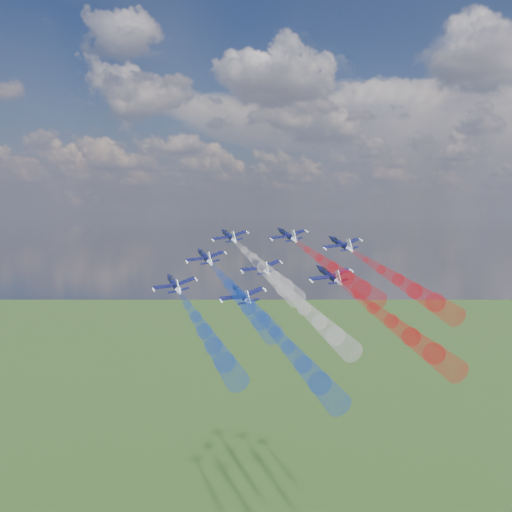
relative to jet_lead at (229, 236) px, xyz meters
The scene contains 16 objects.
jet_lead is the anchor object (origin of this frame).
trail_lead 24.80m from the jet_lead, 36.73° to the right, with size 4.19×38.49×4.19m, color white, non-canonical shape.
jet_inner_left 16.05m from the jet_lead, 77.31° to the right, with size 10.06×12.58×3.35m, color black, non-canonical shape.
trail_inner_left 38.61m from the jet_lead, 52.42° to the right, with size 4.19×38.49×4.19m, color blue, non-canonical shape.
jet_inner_right 16.23m from the jet_lead, ahead, with size 10.06×12.58×3.35m, color black, non-canonical shape.
trail_inner_right 37.53m from the jet_lead, 18.21° to the right, with size 4.19×38.49×4.19m, color red, non-canonical shape.
jet_outer_left 30.14m from the jet_lead, 80.66° to the right, with size 10.06×12.58×3.35m, color black, non-canonical shape.
trail_outer_left 51.30m from the jet_lead, 60.69° to the right, with size 4.19×38.49×4.19m, color blue, non-canonical shape.
jet_center_third 22.52m from the jet_lead, 35.93° to the right, with size 10.06×12.58×3.35m, color black, non-canonical shape.
trail_center_third 47.31m from the jet_lead, 36.35° to the right, with size 4.19×38.49×4.19m, color white, non-canonical shape.
jet_outer_right 30.83m from the jet_lead, ahead, with size 10.06×12.58×3.35m, color black, non-canonical shape.
trail_outer_right 51.71m from the jet_lead, 12.76° to the right, with size 4.19×38.49×4.19m, color red, non-canonical shape.
jet_rear_left 35.97m from the jet_lead, 50.99° to the right, with size 10.06×12.58×3.35m, color black, non-canonical shape.
trail_rear_left 60.32m from the jet_lead, 45.12° to the right, with size 4.19×38.49×4.19m, color blue, non-canonical shape.
jet_rear_right 37.70m from the jet_lead, 19.27° to the right, with size 10.06×12.58×3.35m, color black, non-canonical shape.
trail_rear_right 61.82m from the jet_lead, 26.12° to the right, with size 4.19×38.49×4.19m, color red, non-canonical shape.
Camera 1 is at (66.16, -106.10, 135.31)m, focal length 43.56 mm.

